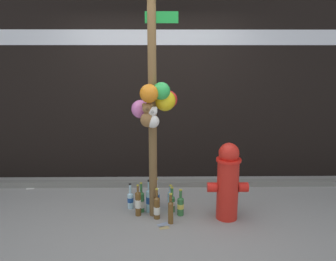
# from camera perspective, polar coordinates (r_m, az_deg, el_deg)

# --- Properties ---
(ground_plane) EXTENTS (14.00, 14.00, 0.00)m
(ground_plane) POSITION_cam_1_polar(r_m,az_deg,el_deg) (4.05, -2.42, -15.29)
(ground_plane) COLOR gray
(building_wall) EXTENTS (10.00, 0.21, 3.67)m
(building_wall) POSITION_cam_1_polar(r_m,az_deg,el_deg) (5.24, -2.08, 11.99)
(building_wall) COLOR black
(building_wall) RESTS_ON ground_plane
(curb_strip) EXTENTS (8.00, 0.12, 0.08)m
(curb_strip) POSITION_cam_1_polar(r_m,az_deg,el_deg) (5.10, -2.05, -8.71)
(curb_strip) COLOR slate
(curb_strip) RESTS_ON ground_plane
(memorial_post) EXTENTS (0.53, 0.47, 2.82)m
(memorial_post) POSITION_cam_1_polar(r_m,az_deg,el_deg) (3.84, -2.22, 7.26)
(memorial_post) COLOR brown
(memorial_post) RESTS_ON ground_plane
(fire_hydrant) EXTENTS (0.47, 0.28, 0.91)m
(fire_hydrant) POSITION_cam_1_polar(r_m,az_deg,el_deg) (4.08, 9.82, -8.19)
(fire_hydrant) COLOR red
(fire_hydrant) RESTS_ON ground_plane
(bottle_0) EXTENTS (0.07, 0.07, 0.39)m
(bottle_0) POSITION_cam_1_polar(r_m,az_deg,el_deg) (4.21, -4.95, -11.78)
(bottle_0) COLOR brown
(bottle_0) RESTS_ON ground_plane
(bottle_1) EXTENTS (0.07, 0.07, 0.38)m
(bottle_1) POSITION_cam_1_polar(r_m,az_deg,el_deg) (4.31, -4.40, -11.56)
(bottle_1) COLOR #337038
(bottle_1) RESTS_ON ground_plane
(bottle_2) EXTENTS (0.07, 0.07, 0.31)m
(bottle_2) POSITION_cam_1_polar(r_m,az_deg,el_deg) (4.39, 0.43, -11.15)
(bottle_2) COLOR #93CCE0
(bottle_2) RESTS_ON ground_plane
(bottle_3) EXTENTS (0.07, 0.07, 0.32)m
(bottle_3) POSITION_cam_1_polar(r_m,az_deg,el_deg) (4.30, 0.65, -11.75)
(bottle_3) COLOR #337038
(bottle_3) RESTS_ON ground_plane
(bottle_4) EXTENTS (0.07, 0.07, 0.37)m
(bottle_4) POSITION_cam_1_polar(r_m,az_deg,el_deg) (4.13, -1.85, -12.57)
(bottle_4) COLOR brown
(bottle_4) RESTS_ON ground_plane
(bottle_5) EXTENTS (0.08, 0.08, 0.36)m
(bottle_5) POSITION_cam_1_polar(r_m,az_deg,el_deg) (4.46, -1.91, -10.61)
(bottle_5) COLOR silver
(bottle_5) RESTS_ON ground_plane
(bottle_6) EXTENTS (0.08, 0.08, 0.41)m
(bottle_6) POSITION_cam_1_polar(r_m,az_deg,el_deg) (4.29, -3.09, -11.22)
(bottle_6) COLOR #93CCE0
(bottle_6) RESTS_ON ground_plane
(bottle_7) EXTENTS (0.06, 0.06, 0.36)m
(bottle_7) POSITION_cam_1_polar(r_m,az_deg,el_deg) (4.01, 0.44, -13.13)
(bottle_7) COLOR brown
(bottle_7) RESTS_ON ground_plane
(bottle_8) EXTENTS (0.08, 0.08, 0.32)m
(bottle_8) POSITION_cam_1_polar(r_m,az_deg,el_deg) (4.42, -6.21, -11.18)
(bottle_8) COLOR #B2DBEA
(bottle_8) RESTS_ON ground_plane
(bottle_9) EXTENTS (0.08, 0.08, 0.32)m
(bottle_9) POSITION_cam_1_polar(r_m,az_deg,el_deg) (4.22, 2.08, -12.17)
(bottle_9) COLOR #337038
(bottle_9) RESTS_ON ground_plane
(litter_0) EXTENTS (0.16, 0.14, 0.01)m
(litter_0) POSITION_cam_1_polar(r_m,az_deg,el_deg) (4.05, -0.76, -15.22)
(litter_0) COLOR #8C99B2
(litter_0) RESTS_ON ground_plane
(litter_1) EXTENTS (0.12, 0.09, 0.01)m
(litter_1) POSITION_cam_1_polar(r_m,az_deg,el_deg) (3.99, -0.65, -15.69)
(litter_1) COLOR tan
(litter_1) RESTS_ON ground_plane
(litter_2) EXTENTS (0.13, 0.13, 0.01)m
(litter_2) POSITION_cam_1_polar(r_m,az_deg,el_deg) (5.42, -21.66, -8.74)
(litter_2) COLOR silver
(litter_2) RESTS_ON ground_plane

